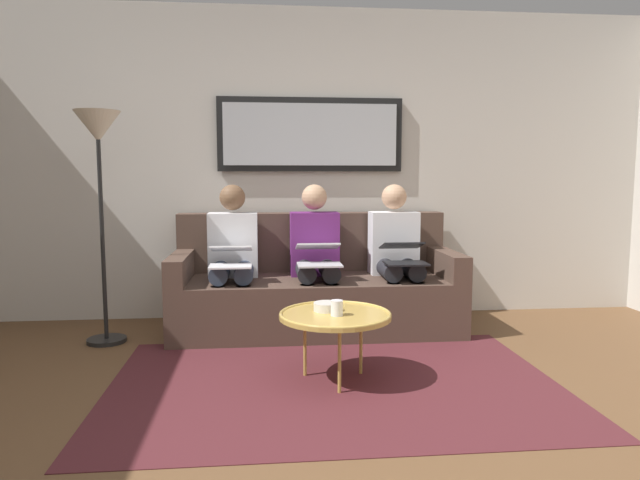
# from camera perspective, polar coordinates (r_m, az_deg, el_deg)

# --- Properties ---
(ground_plane) EXTENTS (6.00, 5.20, 0.10)m
(ground_plane) POSITION_cam_1_polar(r_m,az_deg,el_deg) (2.70, 3.84, -21.41)
(ground_plane) COLOR brown
(wall_rear) EXTENTS (6.00, 0.12, 2.60)m
(wall_rear) POSITION_cam_1_polar(r_m,az_deg,el_deg) (4.97, -1.04, 7.48)
(wall_rear) COLOR beige
(wall_rear) RESTS_ON ground_plane
(area_rug) EXTENTS (2.60, 1.80, 0.01)m
(area_rug) POSITION_cam_1_polar(r_m,az_deg,el_deg) (3.45, 1.44, -14.05)
(area_rug) COLOR #4C1E23
(area_rug) RESTS_ON ground_plane
(couch) EXTENTS (2.20, 0.90, 0.90)m
(couch) POSITION_cam_1_polar(r_m,az_deg,el_deg) (4.58, -0.52, -4.88)
(couch) COLOR #4C382D
(couch) RESTS_ON ground_plane
(framed_mirror) EXTENTS (1.55, 0.05, 0.61)m
(framed_mirror) POSITION_cam_1_polar(r_m,az_deg,el_deg) (4.89, -0.95, 10.44)
(framed_mirror) COLOR black
(coffee_table) EXTENTS (0.66, 0.66, 0.42)m
(coffee_table) POSITION_cam_1_polar(r_m,az_deg,el_deg) (3.38, 1.52, -7.53)
(coffee_table) COLOR tan
(coffee_table) RESTS_ON ground_plane
(cup) EXTENTS (0.07, 0.07, 0.09)m
(cup) POSITION_cam_1_polar(r_m,az_deg,el_deg) (3.32, 1.68, -6.77)
(cup) COLOR silver
(cup) RESTS_ON coffee_table
(bowl) EXTENTS (0.15, 0.15, 0.05)m
(bowl) POSITION_cam_1_polar(r_m,az_deg,el_deg) (3.44, 0.63, -6.65)
(bowl) COLOR beige
(bowl) RESTS_ON coffee_table
(person_left) EXTENTS (0.38, 0.58, 1.14)m
(person_left) POSITION_cam_1_polar(r_m,az_deg,el_deg) (4.56, 7.59, -1.18)
(person_left) COLOR silver
(person_left) RESTS_ON couch
(laptop_black) EXTENTS (0.31, 0.37, 0.16)m
(laptop_black) POSITION_cam_1_polar(r_m,az_deg,el_deg) (4.33, 8.31, -1.31)
(laptop_black) COLOR black
(person_middle) EXTENTS (0.38, 0.58, 1.14)m
(person_middle) POSITION_cam_1_polar(r_m,az_deg,el_deg) (4.46, -0.44, -1.30)
(person_middle) COLOR #66236B
(person_middle) RESTS_ON couch
(laptop_silver) EXTENTS (0.32, 0.38, 0.16)m
(laptop_silver) POSITION_cam_1_polar(r_m,az_deg,el_deg) (4.22, -0.15, -1.42)
(laptop_silver) COLOR silver
(person_right) EXTENTS (0.38, 0.58, 1.14)m
(person_right) POSITION_cam_1_polar(r_m,az_deg,el_deg) (4.45, -8.68, -1.40)
(person_right) COLOR silver
(person_right) RESTS_ON couch
(laptop_white) EXTENTS (0.30, 0.35, 0.15)m
(laptop_white) POSITION_cam_1_polar(r_m,az_deg,el_deg) (4.20, -8.86, -1.59)
(laptop_white) COLOR white
(standing_lamp) EXTENTS (0.32, 0.32, 1.66)m
(standing_lamp) POSITION_cam_1_polar(r_m,az_deg,el_deg) (4.36, -21.15, 8.13)
(standing_lamp) COLOR black
(standing_lamp) RESTS_ON ground_plane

